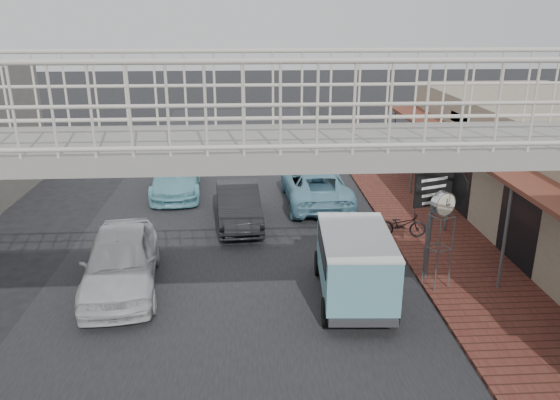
{
  "coord_description": "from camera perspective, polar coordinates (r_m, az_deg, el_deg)",
  "views": [
    {
      "loc": [
        0.5,
        -11.34,
        6.85
      ],
      "look_at": [
        1.36,
        3.41,
        1.8
      ],
      "focal_mm": 35.0,
      "sensor_mm": 36.0,
      "label": 1
    }
  ],
  "objects": [
    {
      "name": "ground",
      "position": [
        13.26,
        -5.12,
        -12.32
      ],
      "size": [
        120.0,
        120.0,
        0.0
      ],
      "primitive_type": "plane",
      "color": "black",
      "rests_on": "ground"
    },
    {
      "name": "road_strip",
      "position": [
        13.25,
        -5.13,
        -12.31
      ],
      "size": [
        10.0,
        60.0,
        0.01
      ],
      "primitive_type": "cube",
      "color": "black",
      "rests_on": "ground"
    },
    {
      "name": "sidewalk",
      "position": [
        16.97,
        17.79,
        -5.72
      ],
      "size": [
        3.0,
        40.0,
        0.1
      ],
      "primitive_type": "cube",
      "color": "brown",
      "rests_on": "ground"
    },
    {
      "name": "footbridge",
      "position": [
        8.22,
        -6.51,
        -7.81
      ],
      "size": [
        16.4,
        2.4,
        6.34
      ],
      "color": "gray",
      "rests_on": "ground"
    },
    {
      "name": "white_hatchback",
      "position": [
        14.83,
        -16.32,
        -6.09
      ],
      "size": [
        2.39,
        4.78,
        1.56
      ],
      "primitive_type": "imported",
      "rotation": [
        0.0,
        0.0,
        0.12
      ],
      "color": "silver",
      "rests_on": "ground"
    },
    {
      "name": "dark_sedan",
      "position": [
        18.64,
        -4.38,
        -0.56
      ],
      "size": [
        1.72,
        4.14,
        1.33
      ],
      "primitive_type": "imported",
      "rotation": [
        0.0,
        0.0,
        0.08
      ],
      "color": "black",
      "rests_on": "ground"
    },
    {
      "name": "angkot_curb",
      "position": [
        20.7,
        3.73,
        1.54
      ],
      "size": [
        2.43,
        5.05,
        1.39
      ],
      "primitive_type": "imported",
      "rotation": [
        0.0,
        0.0,
        3.17
      ],
      "color": "#6FAAC1",
      "rests_on": "ground"
    },
    {
      "name": "angkot_far",
      "position": [
        22.26,
        -10.8,
        2.43
      ],
      "size": [
        2.21,
        4.77,
        1.35
      ],
      "primitive_type": "imported",
      "rotation": [
        0.0,
        0.0,
        0.07
      ],
      "color": "#78C1D0",
      "rests_on": "ground"
    },
    {
      "name": "angkot_van",
      "position": [
        13.66,
        7.78,
        -5.88
      ],
      "size": [
        1.92,
        3.86,
        1.85
      ],
      "rotation": [
        0.0,
        0.0,
        -0.06
      ],
      "color": "black",
      "rests_on": "ground"
    },
    {
      "name": "motorcycle_near",
      "position": [
        17.76,
        12.59,
        -2.52
      ],
      "size": [
        1.59,
        0.68,
        0.81
      ],
      "primitive_type": "imported",
      "rotation": [
        0.0,
        0.0,
        1.48
      ],
      "color": "black",
      "rests_on": "sidewalk"
    },
    {
      "name": "motorcycle_far",
      "position": [
        25.15,
        7.8,
        4.33
      ],
      "size": [
        1.75,
        0.95,
        1.01
      ],
      "primitive_type": "imported",
      "rotation": [
        0.0,
        0.0,
        1.87
      ],
      "color": "black",
      "rests_on": "sidewalk"
    },
    {
      "name": "street_clock",
      "position": [
        14.21,
        16.61,
        -0.84
      ],
      "size": [
        0.67,
        0.65,
        2.59
      ],
      "rotation": [
        0.0,
        0.0,
        0.42
      ],
      "color": "#59595B",
      "rests_on": "sidewalk"
    },
    {
      "name": "arrow_sign",
      "position": [
        14.96,
        18.08,
        1.38
      ],
      "size": [
        1.86,
        1.26,
        3.09
      ],
      "rotation": [
        0.0,
        0.0,
        0.36
      ],
      "color": "#59595B",
      "rests_on": "sidewalk"
    }
  ]
}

